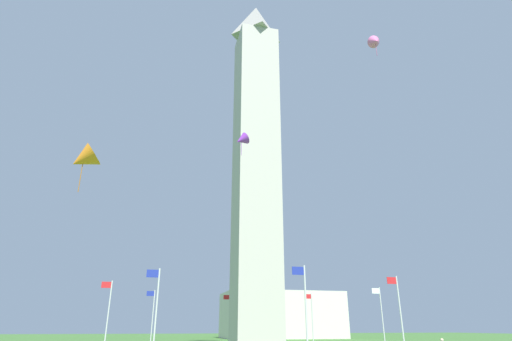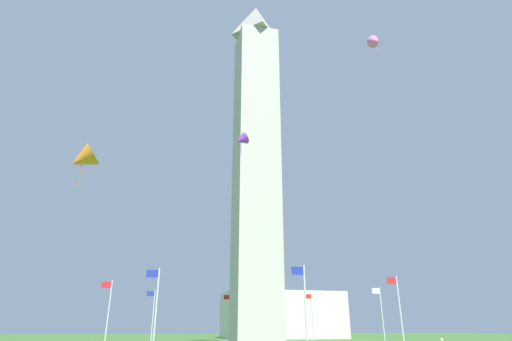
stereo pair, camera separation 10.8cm
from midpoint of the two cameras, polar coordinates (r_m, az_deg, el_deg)
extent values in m
cube|color=#B7B2A8|center=(52.25, 0.06, -0.19)|extent=(5.29, 5.29, 42.32)
pyramid|color=#A5A097|center=(64.86, 0.05, 20.07)|extent=(5.29, 5.29, 5.77)
cylinder|color=silver|center=(47.51, -20.04, -18.65)|extent=(0.14, 0.14, 7.13)
cube|color=red|center=(47.73, -20.24, -14.85)|extent=(1.00, 0.03, 0.64)
cylinder|color=silver|center=(36.06, -13.83, -18.85)|extent=(0.14, 0.14, 7.13)
cube|color=#1E2D99|center=(36.29, -14.29, -13.87)|extent=(1.00, 0.03, 0.64)
cylinder|color=silver|center=(33.56, 7.10, -19.13)|extent=(0.14, 0.14, 7.13)
cube|color=#1E2D99|center=(33.61, 5.95, -13.85)|extent=(1.00, 0.03, 0.64)
cylinder|color=silver|center=(42.85, 19.76, -18.53)|extent=(0.14, 0.14, 7.13)
cube|color=red|center=(42.75, 18.59, -14.45)|extent=(1.00, 0.03, 0.64)
cylinder|color=silver|center=(54.91, 17.42, -19.11)|extent=(0.14, 0.14, 7.13)
cube|color=white|center=(54.78, 16.54, -15.92)|extent=(1.00, 0.03, 0.64)
cylinder|color=silver|center=(63.02, 8.02, -19.96)|extent=(0.14, 0.14, 7.13)
cube|color=red|center=(62.95, 7.39, -17.15)|extent=(1.00, 0.03, 0.64)
cylinder|color=silver|center=(64.39, -3.61, -20.14)|extent=(0.14, 0.14, 7.13)
cube|color=red|center=(64.42, -4.05, -17.36)|extent=(1.00, 0.03, 0.64)
cylinder|color=silver|center=(58.62, -14.27, -19.48)|extent=(0.14, 0.14, 7.13)
cube|color=#1E2D99|center=(58.76, -14.55, -16.41)|extent=(1.00, 0.03, 0.64)
sphere|color=beige|center=(36.66, 24.74, -20.84)|extent=(0.24, 0.24, 0.24)
cone|color=pink|center=(37.18, 16.45, 17.04)|extent=(1.24, 1.50, 1.38)
cylinder|color=#A44A79|center=(36.69, 16.59, 16.02)|extent=(0.04, 0.04, 1.24)
cone|color=purple|center=(36.49, -2.03, 4.31)|extent=(1.52, 1.25, 1.43)
cylinder|color=#67278E|center=(36.13, -2.05, 3.08)|extent=(0.04, 0.04, 1.29)
cone|color=orange|center=(25.40, -23.09, 1.48)|extent=(1.96, 1.54, 1.92)
cylinder|color=#A75C15|center=(25.01, -23.46, -0.95)|extent=(0.04, 0.04, 1.72)
cube|color=beige|center=(102.20, 3.62, -19.64)|extent=(26.85, 16.89, 10.18)
camera|label=1|loc=(0.05, -89.94, -0.02)|focal=28.44mm
camera|label=2|loc=(0.05, 90.06, 0.02)|focal=28.44mm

